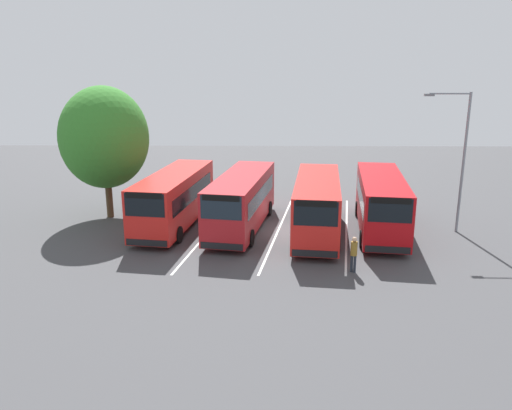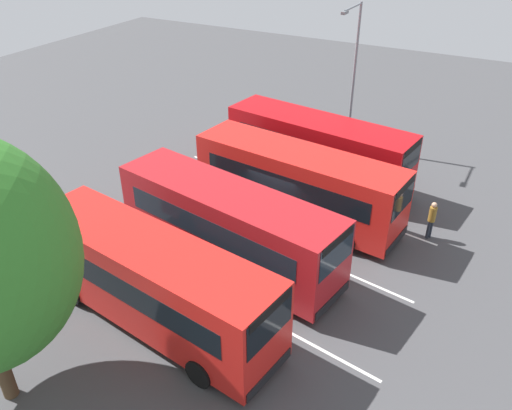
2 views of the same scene
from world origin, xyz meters
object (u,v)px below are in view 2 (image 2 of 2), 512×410
Objects in this scene: pedestrian at (432,217)px; bus_center_left at (229,225)px; bus_far_left at (153,280)px; bus_far_right at (318,148)px; street_lamp at (353,70)px; bus_center_right at (298,182)px.

bus_center_left is at bearing 72.35° from pedestrian.
bus_far_left reaches higher than pedestrian.
bus_far_left is 1.00× the size of bus_center_left.
bus_center_left is 5.63× the size of pedestrian.
street_lamp is (0.04, 4.42, 2.95)m from bus_far_right.
bus_far_right is at bearing 9.92° from pedestrian.
bus_far_right reaches higher than pedestrian.
street_lamp reaches higher than bus_center_left.
bus_far_left is at bearing 86.02° from pedestrian.
bus_center_left is at bearing 91.61° from bus_far_left.
bus_far_right is 7.10m from pedestrian.
pedestrian is (5.89, 1.19, -0.77)m from bus_center_right.
bus_center_left is 13.20m from street_lamp.
pedestrian is at bearing -14.79° from bus_far_right.
pedestrian is 10.33m from street_lamp.
bus_far_left and bus_far_right have the same top height.
bus_center_left is (0.50, 4.22, 0.00)m from bus_far_left.
bus_far_left is at bearing -92.86° from bus_center_right.
bus_center_right is (1.50, 8.74, 0.00)m from bus_far_left.
bus_center_left is at bearing -0.80° from street_lamp.
pedestrian is (6.88, 5.72, -0.77)m from bus_center_left.
bus_far_right is (0.87, 12.66, 0.00)m from bus_far_left.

